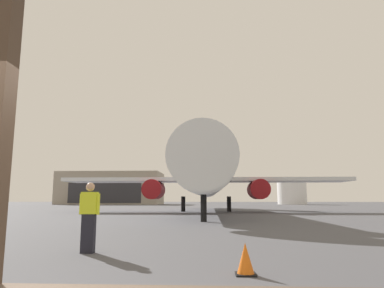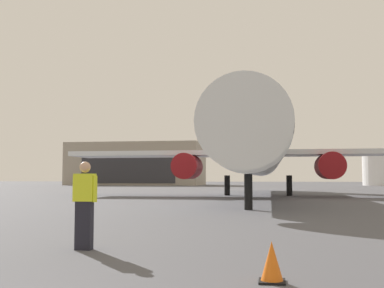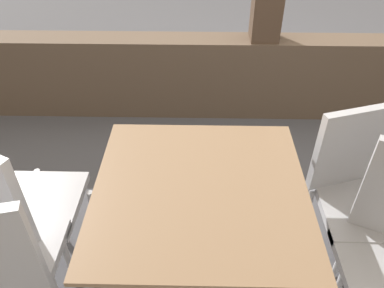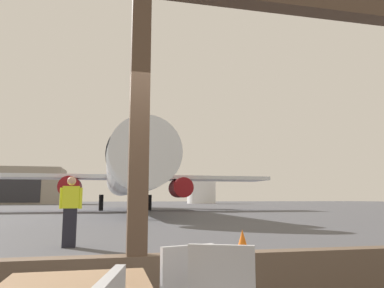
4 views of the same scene
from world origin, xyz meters
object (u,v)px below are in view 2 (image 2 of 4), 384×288
(airplane, at_px, (257,149))
(distant_hangar, at_px, (138,164))
(fuel_storage_tank, at_px, (383,168))
(ground_crew_worker, at_px, (85,204))
(traffic_cone, at_px, (272,263))

(airplane, relative_size, distant_hangar, 1.48)
(fuel_storage_tank, bearing_deg, ground_crew_worker, -106.61)
(airplane, height_order, distant_hangar, airplane)
(airplane, relative_size, fuel_storage_tank, 5.25)
(airplane, distance_m, traffic_cone, 28.61)
(traffic_cone, bearing_deg, airplane, 91.93)
(airplane, height_order, fuel_storage_tank, airplane)
(ground_crew_worker, bearing_deg, distant_hangar, 105.22)
(airplane, bearing_deg, fuel_storage_tank, 68.25)
(ground_crew_worker, relative_size, fuel_storage_tank, 0.26)
(traffic_cone, relative_size, distant_hangar, 0.02)
(distant_hangar, distance_m, fuel_storage_tank, 43.67)
(ground_crew_worker, distance_m, fuel_storage_tank, 79.93)
(traffic_cone, distance_m, distant_hangar, 82.64)
(airplane, bearing_deg, ground_crew_worker, -95.90)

